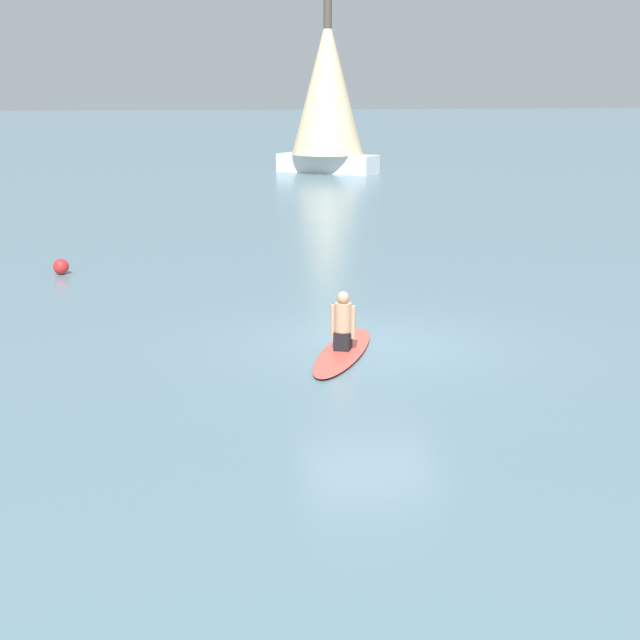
{
  "coord_description": "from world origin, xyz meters",
  "views": [
    {
      "loc": [
        -4.45,
        -15.68,
        4.38
      ],
      "look_at": [
        -1.03,
        -0.43,
        0.6
      ],
      "focal_mm": 53.61,
      "sensor_mm": 36.0,
      "label": 1
    }
  ],
  "objects_px": {
    "surfboard": "(343,351)",
    "person_paddler": "(343,323)",
    "buoy_marker": "(61,267)",
    "sailboat_distant": "(328,90)"
  },
  "relations": [
    {
      "from": "person_paddler",
      "to": "buoy_marker",
      "type": "relative_size",
      "value": 2.62
    },
    {
      "from": "person_paddler",
      "to": "sailboat_distant",
      "type": "xyz_separation_m",
      "value": [
        7.95,
        35.45,
        3.8
      ]
    },
    {
      "from": "surfboard",
      "to": "person_paddler",
      "type": "height_order",
      "value": "person_paddler"
    },
    {
      "from": "surfboard",
      "to": "buoy_marker",
      "type": "distance_m",
      "value": 9.83
    },
    {
      "from": "sailboat_distant",
      "to": "buoy_marker",
      "type": "relative_size",
      "value": 24.41
    },
    {
      "from": "sailboat_distant",
      "to": "buoy_marker",
      "type": "bearing_deg",
      "value": -74.06
    },
    {
      "from": "buoy_marker",
      "to": "sailboat_distant",
      "type": "bearing_deg",
      "value": 64.42
    },
    {
      "from": "person_paddler",
      "to": "sailboat_distant",
      "type": "bearing_deg",
      "value": -166.66
    },
    {
      "from": "buoy_marker",
      "to": "person_paddler",
      "type": "bearing_deg",
      "value": -59.72
    },
    {
      "from": "surfboard",
      "to": "person_paddler",
      "type": "bearing_deg",
      "value": 142.55
    }
  ]
}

